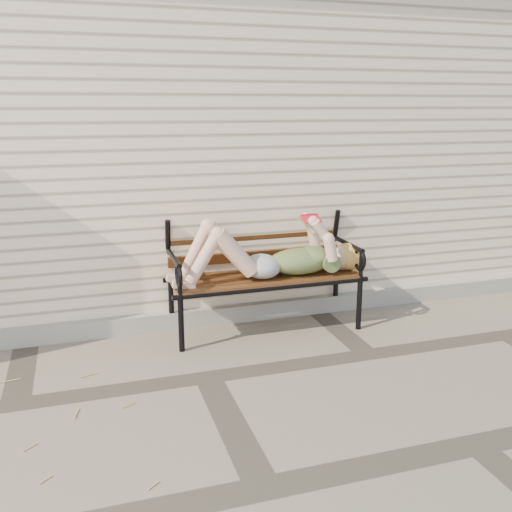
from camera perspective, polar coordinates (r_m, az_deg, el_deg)
name	(u,v)px	position (r m, az deg, el deg)	size (l,w,h in m)	color
ground	(208,377)	(4.08, -4.83, -11.99)	(80.00, 80.00, 0.00)	#756A5A
house_wall	(145,136)	(6.61, -11.01, 11.65)	(8.00, 4.00, 3.00)	#F7DEC1
foundation_strip	(182,319)	(4.92, -7.37, -6.27)	(8.00, 0.10, 0.15)	gray
garden_bench	(262,255)	(4.77, 0.56, 0.08)	(1.71, 0.68, 1.11)	black
reading_woman	(268,255)	(4.64, 1.25, 0.13)	(1.62, 0.37, 0.51)	#093644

